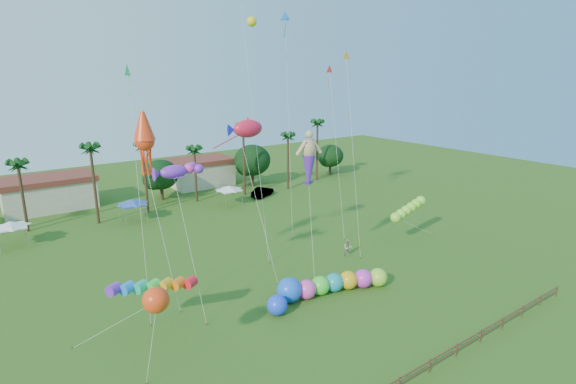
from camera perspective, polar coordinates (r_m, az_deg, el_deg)
ground at (r=36.74m, az=9.62°, el=-17.08°), size 160.00×160.00×0.00m
tree_line at (r=72.07m, az=-13.70°, el=2.47°), size 69.46×8.91×11.00m
buildings_row at (r=76.05m, az=-19.97°, el=0.87°), size 35.00×7.00×4.00m
tent_row at (r=62.35m, az=-19.01°, el=-1.31°), size 31.00×4.00×0.60m
fence at (r=33.25m, az=17.50°, el=-20.15°), size 36.12×0.12×1.00m
car_b at (r=72.15m, az=-3.26°, el=0.03°), size 4.88×3.60×1.53m
spectator_b at (r=49.53m, az=7.58°, el=-7.02°), size 1.13×1.06×1.85m
caterpillar_inflatable at (r=41.37m, az=5.24°, el=-11.57°), size 10.68×4.67×2.20m
blue_ball at (r=38.03m, az=-1.39°, el=-14.16°), size 1.71×1.71×1.71m
rainbow_tube at (r=35.83m, az=-14.71°, el=-11.73°), size 10.07×3.53×4.01m
green_worm at (r=52.25m, az=13.50°, el=-3.18°), size 10.14×2.76×4.16m
orange_ball_kite at (r=30.04m, az=-16.42°, el=-13.03°), size 2.21×2.05×6.43m
merman_kite at (r=41.97m, az=2.66°, el=3.77°), size 2.77×4.06×13.75m
fish_kite at (r=44.24m, az=-5.10°, el=8.02°), size 4.83×7.00×15.03m
squid_kite at (r=39.10m, az=-17.74°, el=6.15°), size 2.38×5.61×16.40m
lobster_kite at (r=37.71m, az=-14.29°, el=2.50°), size 4.25×6.33×12.32m
delta_kite_red at (r=54.70m, az=5.33°, el=14.79°), size 1.76×4.92×20.21m
delta_kite_yellow at (r=49.16m, az=7.46°, el=16.14°), size 1.70×4.59×21.53m
delta_kite_green at (r=36.74m, az=-19.64°, el=13.57°), size 1.50×3.96×19.99m
delta_kite_blue at (r=53.98m, az=-0.35°, el=20.89°), size 1.89×3.63×25.99m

